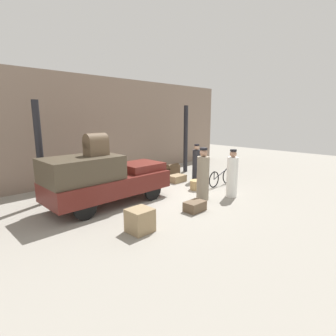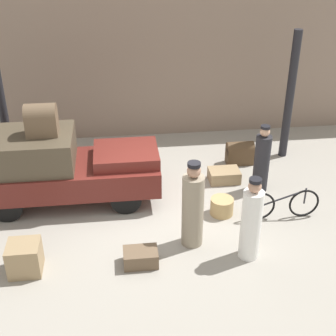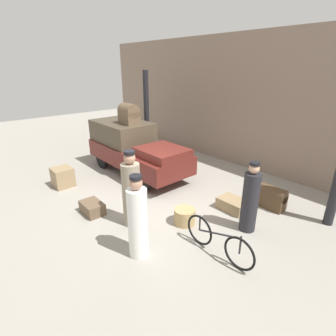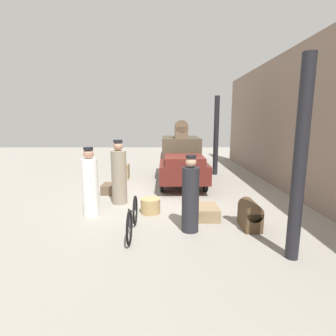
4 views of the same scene
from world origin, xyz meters
name	(u,v)px [view 2 (image 2 of 4)]	position (x,y,z in m)	size (l,w,h in m)	color
ground_plane	(160,211)	(0.00, 0.00, 0.00)	(30.00, 30.00, 0.00)	gray
station_building_facade	(143,58)	(0.00, 4.08, 2.25)	(16.00, 0.15, 4.50)	gray
canopy_pillar_left	(2,109)	(-3.47, 2.27, 1.65)	(0.21, 0.21, 3.30)	black
canopy_pillar_right	(290,96)	(3.53, 2.27, 1.65)	(0.21, 0.21, 3.30)	black
truck	(56,165)	(-2.19, 0.73, 0.88)	(3.99, 1.57, 1.64)	black
bicycle	(282,204)	(2.52, -0.55, 0.34)	(1.61, 0.04, 0.69)	black
wicker_basket	(222,206)	(1.31, -0.25, 0.18)	(0.49, 0.49, 0.37)	tan
porter_with_bicycle	(251,222)	(1.50, -1.68, 0.77)	(0.38, 0.38, 1.68)	white
conductor_in_dark_uniform	(193,208)	(0.51, -1.16, 0.81)	(0.42, 0.42, 1.78)	gray
porter_carrying_trunk	(262,161)	(2.40, 0.64, 0.74)	(0.36, 0.36, 1.62)	#232328
suitcase_small_leather	(224,175)	(1.67, 1.12, 0.15)	(0.73, 0.51, 0.29)	#937A56
suitcase_tan_flat	(141,257)	(-0.53, -1.67, 0.15)	(0.63, 0.43, 0.30)	brown
trunk_wicker_pale	(25,258)	(-2.60, -1.61, 0.29)	(0.58, 0.56, 0.58)	#937A56
trunk_barrel_dark	(240,152)	(2.26, 1.95, 0.31)	(0.68, 0.35, 0.60)	#4C3823
trunk_on_truck_roof	(41,120)	(-2.36, 0.73, 1.97)	(0.64, 0.48, 0.67)	brown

